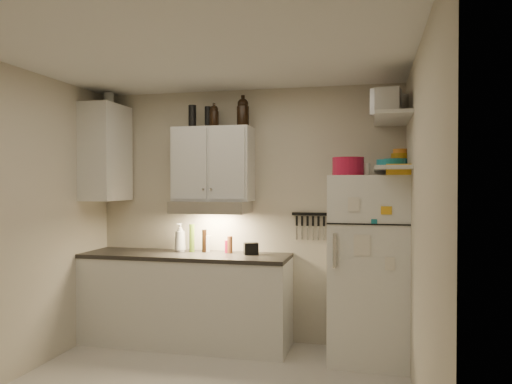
# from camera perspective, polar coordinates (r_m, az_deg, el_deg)

# --- Properties ---
(ceiling) EXTENTS (3.20, 3.00, 0.02)m
(ceiling) POSITION_cam_1_polar(r_m,az_deg,el_deg) (3.88, -6.89, 15.65)
(ceiling) COLOR silver
(ceiling) RESTS_ON ground
(back_wall) EXTENTS (3.20, 0.02, 2.60)m
(back_wall) POSITION_cam_1_polar(r_m,az_deg,el_deg) (5.21, -1.16, -2.63)
(back_wall) COLOR #BEB6A2
(back_wall) RESTS_ON ground
(left_wall) EXTENTS (0.02, 3.00, 2.60)m
(left_wall) POSITION_cam_1_polar(r_m,az_deg,el_deg) (4.57, -26.21, -3.23)
(left_wall) COLOR #BEB6A2
(left_wall) RESTS_ON ground
(right_wall) EXTENTS (0.02, 3.00, 2.60)m
(right_wall) POSITION_cam_1_polar(r_m,az_deg,el_deg) (3.56, 18.41, -4.35)
(right_wall) COLOR #BEB6A2
(right_wall) RESTS_ON ground
(base_cabinet) EXTENTS (2.10, 0.60, 0.88)m
(base_cabinet) POSITION_cam_1_polar(r_m,az_deg,el_deg) (5.21, -8.03, -12.22)
(base_cabinet) COLOR silver
(base_cabinet) RESTS_ON floor
(countertop) EXTENTS (2.10, 0.62, 0.04)m
(countertop) POSITION_cam_1_polar(r_m,az_deg,el_deg) (5.12, -8.04, -7.20)
(countertop) COLOR #262421
(countertop) RESTS_ON base_cabinet
(upper_cabinet) EXTENTS (0.80, 0.33, 0.75)m
(upper_cabinet) POSITION_cam_1_polar(r_m,az_deg,el_deg) (5.12, -4.91, 3.18)
(upper_cabinet) COLOR silver
(upper_cabinet) RESTS_ON back_wall
(side_cabinet) EXTENTS (0.33, 0.55, 1.00)m
(side_cabinet) POSITION_cam_1_polar(r_m,az_deg,el_deg) (5.46, -16.79, 4.32)
(side_cabinet) COLOR silver
(side_cabinet) RESTS_ON left_wall
(range_hood) EXTENTS (0.76, 0.46, 0.12)m
(range_hood) POSITION_cam_1_polar(r_m,az_deg,el_deg) (5.06, -5.13, -1.72)
(range_hood) COLOR silver
(range_hood) RESTS_ON back_wall
(fridge) EXTENTS (0.70, 0.68, 1.70)m
(fridge) POSITION_cam_1_polar(r_m,az_deg,el_deg) (4.75, 12.70, -8.47)
(fridge) COLOR white
(fridge) RESTS_ON floor
(shelf_hi) EXTENTS (0.30, 0.95, 0.03)m
(shelf_hi) POSITION_cam_1_polar(r_m,az_deg,el_deg) (4.59, 15.27, 8.11)
(shelf_hi) COLOR silver
(shelf_hi) RESTS_ON right_wall
(shelf_lo) EXTENTS (0.30, 0.95, 0.03)m
(shelf_lo) POSITION_cam_1_polar(r_m,az_deg,el_deg) (4.56, 15.25, 2.61)
(shelf_lo) COLOR silver
(shelf_lo) RESTS_ON right_wall
(knife_strip) EXTENTS (0.42, 0.02, 0.03)m
(knife_strip) POSITION_cam_1_polar(r_m,az_deg,el_deg) (5.05, 6.49, -2.52)
(knife_strip) COLOR black
(knife_strip) RESTS_ON back_wall
(dutch_oven) EXTENTS (0.33, 0.33, 0.17)m
(dutch_oven) POSITION_cam_1_polar(r_m,az_deg,el_deg) (4.61, 10.48, 2.89)
(dutch_oven) COLOR #AB1435
(dutch_oven) RESTS_ON fridge
(book_stack) EXTENTS (0.23, 0.28, 0.09)m
(book_stack) POSITION_cam_1_polar(r_m,az_deg,el_deg) (4.47, 16.05, 2.46)
(book_stack) COLOR gold
(book_stack) RESTS_ON fridge
(spice_jar) EXTENTS (0.07, 0.07, 0.11)m
(spice_jar) POSITION_cam_1_polar(r_m,az_deg,el_deg) (4.61, 12.52, 2.54)
(spice_jar) COLOR silver
(spice_jar) RESTS_ON fridge
(stock_pot) EXTENTS (0.36, 0.36, 0.22)m
(stock_pot) POSITION_cam_1_polar(r_m,az_deg,el_deg) (4.83, 15.64, 9.22)
(stock_pot) COLOR silver
(stock_pot) RESTS_ON shelf_hi
(tin_a) EXTENTS (0.26, 0.25, 0.22)m
(tin_a) POSITION_cam_1_polar(r_m,az_deg,el_deg) (4.48, 14.59, 9.91)
(tin_a) COLOR #AAAAAD
(tin_a) RESTS_ON shelf_hi
(tin_b) EXTENTS (0.22, 0.22, 0.19)m
(tin_b) POSITION_cam_1_polar(r_m,az_deg,el_deg) (4.31, 14.87, 10.08)
(tin_b) COLOR #AAAAAD
(tin_b) RESTS_ON shelf_hi
(bowl_teal) EXTENTS (0.22, 0.22, 0.09)m
(bowl_teal) POSITION_cam_1_polar(r_m,az_deg,el_deg) (4.89, 15.65, 3.18)
(bowl_teal) COLOR #187787
(bowl_teal) RESTS_ON shelf_lo
(bowl_orange) EXTENTS (0.17, 0.17, 0.05)m
(bowl_orange) POSITION_cam_1_polar(r_m,az_deg,el_deg) (4.95, 16.16, 3.95)
(bowl_orange) COLOR #BD7E11
(bowl_orange) RESTS_ON bowl_teal
(bowl_yellow) EXTENTS (0.13, 0.13, 0.04)m
(bowl_yellow) POSITION_cam_1_polar(r_m,az_deg,el_deg) (4.95, 16.16, 4.50)
(bowl_yellow) COLOR orange
(bowl_yellow) RESTS_ON bowl_orange
(plates) EXTENTS (0.31, 0.31, 0.06)m
(plates) POSITION_cam_1_polar(r_m,az_deg,el_deg) (4.49, 15.12, 3.21)
(plates) COLOR #187787
(plates) RESTS_ON shelf_lo
(growler_a) EXTENTS (0.11, 0.11, 0.22)m
(growler_a) POSITION_cam_1_polar(r_m,az_deg,el_deg) (5.10, -4.82, 8.67)
(growler_a) COLOR black
(growler_a) RESTS_ON upper_cabinet
(growler_b) EXTENTS (0.15, 0.15, 0.29)m
(growler_b) POSITION_cam_1_polar(r_m,az_deg,el_deg) (5.08, -1.50, 9.10)
(growler_b) COLOR black
(growler_b) RESTS_ON upper_cabinet
(thermos_a) EXTENTS (0.08, 0.08, 0.21)m
(thermos_a) POSITION_cam_1_polar(r_m,az_deg,el_deg) (5.18, -5.47, 8.52)
(thermos_a) COLOR black
(thermos_a) RESTS_ON upper_cabinet
(thermos_b) EXTENTS (0.09, 0.09, 0.23)m
(thermos_b) POSITION_cam_1_polar(r_m,az_deg,el_deg) (5.19, -7.29, 8.57)
(thermos_b) COLOR black
(thermos_b) RESTS_ON upper_cabinet
(side_jar) EXTENTS (0.12, 0.12, 0.14)m
(side_jar) POSITION_cam_1_polar(r_m,az_deg,el_deg) (5.60, -16.48, 10.10)
(side_jar) COLOR silver
(side_jar) RESTS_ON side_cabinet
(soap_bottle) EXTENTS (0.16, 0.16, 0.33)m
(soap_bottle) POSITION_cam_1_polar(r_m,az_deg,el_deg) (5.25, -8.66, -4.97)
(soap_bottle) COLOR silver
(soap_bottle) RESTS_ON countertop
(pepper_mill) EXTENTS (0.06, 0.06, 0.17)m
(pepper_mill) POSITION_cam_1_polar(r_m,az_deg,el_deg) (5.10, -3.00, -6.03)
(pepper_mill) COLOR brown
(pepper_mill) RESTS_ON countertop
(oil_bottle) EXTENTS (0.07, 0.07, 0.29)m
(oil_bottle) POSITION_cam_1_polar(r_m,az_deg,el_deg) (5.22, -7.34, -5.24)
(oil_bottle) COLOR #496719
(oil_bottle) RESTS_ON countertop
(vinegar_bottle) EXTENTS (0.06, 0.06, 0.23)m
(vinegar_bottle) POSITION_cam_1_polar(r_m,az_deg,el_deg) (5.18, -5.92, -5.57)
(vinegar_bottle) COLOR black
(vinegar_bottle) RESTS_ON countertop
(clear_bottle) EXTENTS (0.07, 0.07, 0.17)m
(clear_bottle) POSITION_cam_1_polar(r_m,az_deg,el_deg) (5.19, -5.58, -5.90)
(clear_bottle) COLOR silver
(clear_bottle) RESTS_ON countertop
(red_jar) EXTENTS (0.07, 0.07, 0.13)m
(red_jar) POSITION_cam_1_polar(r_m,az_deg,el_deg) (5.12, -3.24, -6.25)
(red_jar) COLOR #AB1435
(red_jar) RESTS_ON countertop
(caddy) EXTENTS (0.17, 0.14, 0.12)m
(caddy) POSITION_cam_1_polar(r_m,az_deg,el_deg) (4.99, -0.57, -6.49)
(caddy) COLOR black
(caddy) RESTS_ON countertop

